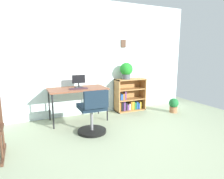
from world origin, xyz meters
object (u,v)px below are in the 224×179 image
Objects in this scene: desk at (78,91)px; bookshelf_low at (129,97)px; keyboard at (79,89)px; potted_plant_floor at (174,105)px; potted_plant_on_shelf at (126,70)px; office_chair at (93,114)px; monitor at (79,81)px.

bookshelf_low is (1.35, 0.22, -0.31)m from desk.
keyboard reaches higher than potted_plant_floor.
desk is 0.12m from keyboard.
bookshelf_low is 1.10m from potted_plant_floor.
potted_plant_on_shelf reaches higher than potted_plant_floor.
potted_plant_on_shelf is (1.20, 0.96, 0.66)m from office_chair.
office_chair is (0.06, -0.68, -0.35)m from keyboard.
keyboard is 1.32m from potted_plant_on_shelf.
monitor is at bearing 89.94° from office_chair.
monitor is 0.99m from office_chair.
potted_plant_floor is (2.21, 0.39, -0.17)m from office_chair.
bookshelf_low is at bearing 13.61° from keyboard.
bookshelf_low reaches higher than keyboard.
bookshelf_low is at bearing 145.50° from potted_plant_floor.
monitor is at bearing -175.49° from potted_plant_on_shelf.
keyboard is (-0.06, -0.19, -0.12)m from monitor.
potted_plant_on_shelf is (1.25, 0.17, 0.37)m from desk.
desk is 0.84m from office_chair.
keyboard is 0.44× the size of office_chair.
office_chair is 2.07× the size of potted_plant_on_shelf.
desk is at bearing -170.67° from bookshelf_low.
monitor is 1.40m from bookshelf_low.
keyboard is at bearing 172.75° from potted_plant_floor.
desk is 2.33m from potted_plant_floor.
desk is 1.41m from bookshelf_low.
keyboard is 0.45× the size of bookshelf_low.
keyboard is 1.45m from bookshelf_low.
office_chair is at bearing -90.06° from monitor.
potted_plant_on_shelf reaches higher than monitor.
potted_plant_on_shelf is (-0.11, -0.05, 0.67)m from bookshelf_low.
potted_plant_floor is at bearing -9.96° from desk.
office_chair is (-0.00, -0.87, -0.48)m from monitor.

